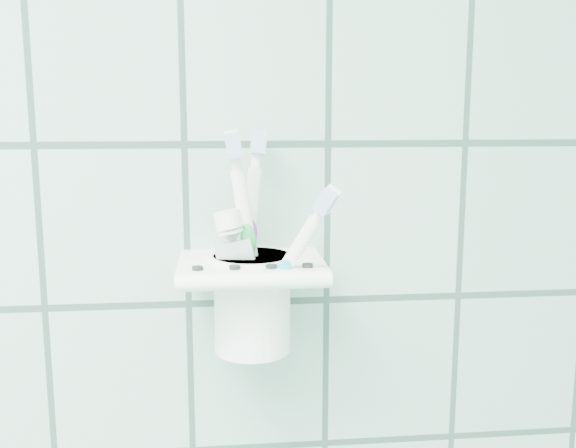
{
  "coord_description": "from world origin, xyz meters",
  "views": [
    {
      "loc": [
        0.61,
        0.56,
        1.45
      ],
      "look_at": [
        0.67,
        1.1,
        1.35
      ],
      "focal_mm": 40.0,
      "sensor_mm": 36.0,
      "label": 1
    }
  ],
  "objects_px": {
    "holder_bracket": "(251,269)",
    "toothbrush_orange": "(239,243)",
    "cup": "(252,299)",
    "toothbrush_pink": "(264,235)",
    "toothbrush_blue": "(236,239)",
    "toothpaste_tube": "(255,269)"
  },
  "relations": [
    {
      "from": "holder_bracket",
      "to": "toothbrush_orange",
      "type": "distance_m",
      "value": 0.03
    },
    {
      "from": "cup",
      "to": "toothbrush_orange",
      "type": "height_order",
      "value": "toothbrush_orange"
    },
    {
      "from": "holder_bracket",
      "to": "cup",
      "type": "distance_m",
      "value": 0.03
    },
    {
      "from": "toothbrush_pink",
      "to": "toothbrush_blue",
      "type": "height_order",
      "value": "toothbrush_blue"
    },
    {
      "from": "toothbrush_blue",
      "to": "toothpaste_tube",
      "type": "height_order",
      "value": "toothbrush_blue"
    },
    {
      "from": "cup",
      "to": "toothbrush_blue",
      "type": "height_order",
      "value": "toothbrush_blue"
    },
    {
      "from": "cup",
      "to": "toothbrush_pink",
      "type": "bearing_deg",
      "value": 19.11
    },
    {
      "from": "toothbrush_pink",
      "to": "toothbrush_orange",
      "type": "height_order",
      "value": "toothbrush_pink"
    },
    {
      "from": "toothbrush_pink",
      "to": "toothbrush_blue",
      "type": "bearing_deg",
      "value": -151.27
    },
    {
      "from": "toothbrush_blue",
      "to": "toothpaste_tube",
      "type": "relative_size",
      "value": 1.48
    },
    {
      "from": "holder_bracket",
      "to": "toothbrush_pink",
      "type": "xyz_separation_m",
      "value": [
        0.01,
        0.01,
        0.03
      ]
    },
    {
      "from": "toothpaste_tube",
      "to": "toothbrush_blue",
      "type": "bearing_deg",
      "value": 162.05
    },
    {
      "from": "holder_bracket",
      "to": "toothbrush_pink",
      "type": "distance_m",
      "value": 0.03
    },
    {
      "from": "toothbrush_blue",
      "to": "holder_bracket",
      "type": "bearing_deg",
      "value": 22.63
    },
    {
      "from": "toothpaste_tube",
      "to": "toothbrush_orange",
      "type": "bearing_deg",
      "value": 132.63
    },
    {
      "from": "toothpaste_tube",
      "to": "holder_bracket",
      "type": "bearing_deg",
      "value": 109.62
    },
    {
      "from": "toothbrush_orange",
      "to": "toothpaste_tube",
      "type": "distance_m",
      "value": 0.03
    },
    {
      "from": "toothbrush_blue",
      "to": "toothbrush_pink",
      "type": "bearing_deg",
      "value": 26.64
    },
    {
      "from": "toothbrush_blue",
      "to": "toothbrush_orange",
      "type": "bearing_deg",
      "value": 76.12
    },
    {
      "from": "toothbrush_blue",
      "to": "toothpaste_tube",
      "type": "distance_m",
      "value": 0.03
    },
    {
      "from": "toothbrush_pink",
      "to": "toothpaste_tube",
      "type": "xyz_separation_m",
      "value": [
        -0.01,
        -0.02,
        -0.03
      ]
    },
    {
      "from": "holder_bracket",
      "to": "toothpaste_tube",
      "type": "bearing_deg",
      "value": -77.84
    }
  ]
}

